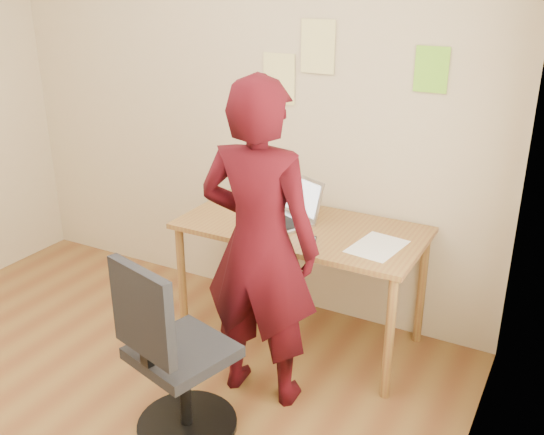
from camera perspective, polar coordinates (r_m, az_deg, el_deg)
The scene contains 10 objects.
room at distance 2.63m, azimuth -23.70°, elevation 3.94°, with size 3.58×3.58×2.78m.
desk at distance 3.51m, azimuth 2.77°, elevation -2.07°, with size 1.40×0.70×0.74m.
laptop at distance 3.53m, azimuth 1.52°, elevation 0.54°, with size 0.44×0.42×0.25m.
paper_sheet at distance 3.26m, azimuth 9.88°, elevation -2.70°, with size 0.23×0.33×0.00m, color white.
phone at distance 3.26m, azimuth 3.57°, elevation -2.28°, with size 0.12×0.15×0.01m.
wall_note_left at distance 3.73m, azimuth 0.66°, elevation 12.93°, with size 0.21×0.00×0.30m, color #EDE48E.
wall_note_mid at distance 3.59m, azimuth 4.33°, elevation 15.75°, with size 0.21×0.00×0.30m, color #EDE48E.
wall_note_right at distance 3.39m, azimuth 14.77°, elevation 13.31°, with size 0.18×0.00×0.24m, color #81DA31.
office_chair at distance 2.92m, azimuth -9.34°, elevation -13.41°, with size 0.51×0.52×0.95m.
person at distance 2.96m, azimuth -1.20°, elevation -2.74°, with size 0.61×0.40×1.69m, color #39070D.
Camera 1 is at (2.02, -1.52, 2.08)m, focal length 40.00 mm.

